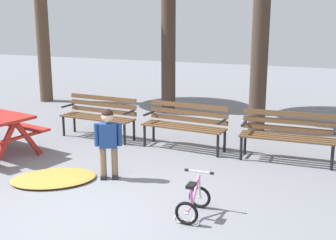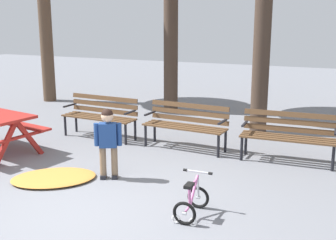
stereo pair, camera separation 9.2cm
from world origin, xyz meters
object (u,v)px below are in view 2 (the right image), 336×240
at_px(park_bench_right, 289,133).
at_px(child_standing, 108,138).
at_px(park_bench_far_left, 101,113).
at_px(park_bench_left, 186,122).
at_px(kids_bicycle, 192,201).

xyz_separation_m(park_bench_right, child_standing, (-2.42, -1.95, 0.15)).
height_order(park_bench_far_left, park_bench_left, same).
relative_size(park_bench_left, kids_bicycle, 2.89).
bearing_deg(park_bench_far_left, child_standing, -55.74).
distance_m(park_bench_far_left, child_standing, 2.44).
relative_size(park_bench_far_left, park_bench_left, 1.00).
bearing_deg(park_bench_far_left, kids_bicycle, -42.46).
distance_m(park_bench_right, child_standing, 3.11).
xyz_separation_m(park_bench_left, park_bench_right, (1.89, -0.02, 0.00)).
xyz_separation_m(park_bench_left, kids_bicycle, (1.11, -2.72, -0.31)).
bearing_deg(park_bench_left, child_standing, -105.13).
bearing_deg(park_bench_far_left, park_bench_left, -1.22).
height_order(child_standing, kids_bicycle, child_standing).
height_order(park_bench_right, kids_bicycle, park_bench_right).
xyz_separation_m(park_bench_right, kids_bicycle, (-0.78, -2.70, -0.31)).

